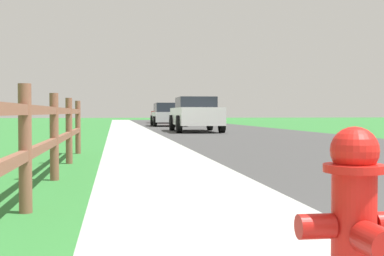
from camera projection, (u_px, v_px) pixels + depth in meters
ground_plane at (149, 130)px, 26.14m from camera, size 120.00×120.00×0.00m
road_asphalt at (209, 128)px, 28.64m from camera, size 7.00×66.00×0.01m
curb_concrete at (91, 129)px, 27.67m from camera, size 6.00×66.00×0.01m
grass_verge at (62, 129)px, 27.44m from camera, size 5.00×66.00×0.00m
fire_hydrant at (356, 216)px, 2.28m from camera, size 0.52×0.44×0.80m
rail_fence at (42, 134)px, 5.39m from camera, size 0.11×10.75×1.11m
parked_suv_white at (195, 114)px, 23.24m from camera, size 2.12×4.96×1.56m
parked_car_silver at (168, 115)px, 32.78m from camera, size 2.15×4.30×1.48m
parked_car_red at (165, 113)px, 42.50m from camera, size 2.20×4.63×1.62m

